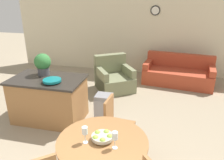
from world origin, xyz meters
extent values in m
cube|color=beige|center=(0.00, 5.97, 1.35)|extent=(8.00, 0.06, 2.70)
cylinder|color=black|center=(0.62, 5.92, 1.98)|extent=(0.29, 0.02, 0.29)
cylinder|color=white|center=(0.62, 5.91, 1.98)|extent=(0.23, 0.01, 0.23)
cylinder|color=#9E6B3D|center=(0.30, 1.08, 0.74)|extent=(1.13, 1.13, 0.03)
cylinder|color=#9E6B3D|center=(0.58, 2.05, 0.21)|extent=(0.04, 0.04, 0.42)
cylinder|color=#9E6B3D|center=(0.55, 1.67, 0.21)|extent=(0.04, 0.04, 0.42)
cylinder|color=#9E6B3D|center=(0.20, 2.08, 0.21)|extent=(0.04, 0.04, 0.42)
cylinder|color=#9E6B3D|center=(0.16, 1.70, 0.21)|extent=(0.04, 0.04, 0.42)
cube|color=#9E6B3D|center=(0.37, 1.87, 0.45)|extent=(0.45, 0.45, 0.05)
cube|color=#9E6B3D|center=(0.18, 1.89, 0.70)|extent=(0.07, 0.39, 0.46)
cylinder|color=#B7B29E|center=(0.30, 1.08, 0.77)|extent=(0.10, 0.10, 0.03)
cylinder|color=#B7B29E|center=(0.30, 1.08, 0.81)|extent=(0.27, 0.27, 0.04)
sphere|color=#99C142|center=(0.39, 1.08, 0.82)|extent=(0.08, 0.08, 0.08)
sphere|color=#99C142|center=(0.33, 1.16, 0.82)|extent=(0.08, 0.08, 0.08)
sphere|color=#99C142|center=(0.23, 1.13, 0.82)|extent=(0.08, 0.08, 0.08)
sphere|color=#99C142|center=(0.23, 1.02, 0.82)|extent=(0.08, 0.08, 0.08)
sphere|color=#99C142|center=(0.33, 0.99, 0.82)|extent=(0.08, 0.08, 0.08)
cylinder|color=silver|center=(0.12, 0.99, 0.76)|extent=(0.06, 0.06, 0.01)
cylinder|color=silver|center=(0.12, 0.99, 0.82)|extent=(0.01, 0.01, 0.12)
cylinder|color=silver|center=(0.12, 0.99, 0.93)|extent=(0.07, 0.07, 0.09)
cylinder|color=silver|center=(0.48, 0.97, 0.76)|extent=(0.06, 0.06, 0.01)
cylinder|color=silver|center=(0.48, 0.97, 0.82)|extent=(0.01, 0.01, 0.12)
cylinder|color=silver|center=(0.48, 0.97, 0.93)|extent=(0.07, 0.07, 0.09)
cube|color=#9E6B3D|center=(-1.22, 2.51, 0.43)|extent=(1.37, 0.83, 0.86)
cube|color=#2D2823|center=(-1.22, 2.51, 0.88)|extent=(1.43, 0.89, 0.04)
cylinder|color=#147A7F|center=(-1.02, 2.34, 0.91)|extent=(0.12, 0.12, 0.02)
cylinder|color=#147A7F|center=(-1.02, 2.34, 0.95)|extent=(0.34, 0.34, 0.04)
cylinder|color=#4C4C51|center=(-1.39, 2.70, 0.98)|extent=(0.23, 0.23, 0.15)
sphere|color=#387F3D|center=(-1.39, 2.70, 1.18)|extent=(0.33, 0.33, 0.33)
cube|color=#9E9EA3|center=(-0.11, 2.63, 0.27)|extent=(0.33, 0.30, 0.54)
cube|color=gray|center=(-0.11, 2.63, 0.58)|extent=(0.32, 0.29, 0.07)
cube|color=#B24228|center=(1.42, 5.11, 0.21)|extent=(2.01, 1.12, 0.42)
cube|color=#B24228|center=(1.46, 5.45, 0.62)|extent=(1.92, 0.44, 0.40)
cube|color=#B24228|center=(0.55, 5.22, 0.30)|extent=(0.26, 0.82, 0.60)
cube|color=#B24228|center=(2.29, 5.00, 0.30)|extent=(0.26, 0.82, 0.60)
cube|color=#7A7F5B|center=(-0.26, 4.29, 0.20)|extent=(1.24, 1.25, 0.40)
cube|color=#7A7F5B|center=(-0.46, 4.58, 0.65)|extent=(0.84, 0.65, 0.50)
cube|color=#7A7F5B|center=(-0.57, 4.08, 0.31)|extent=(0.58, 0.78, 0.63)
cube|color=#7A7F5B|center=(0.05, 4.49, 0.31)|extent=(0.58, 0.78, 0.63)
camera|label=1|loc=(0.93, -1.06, 2.43)|focal=35.00mm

